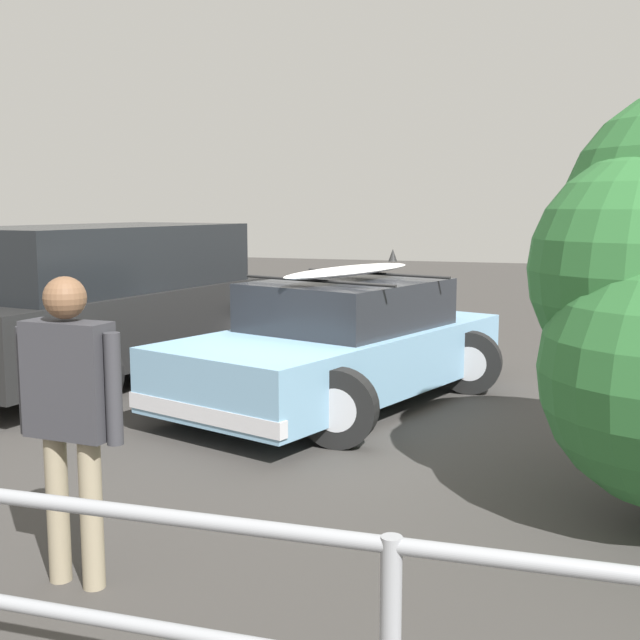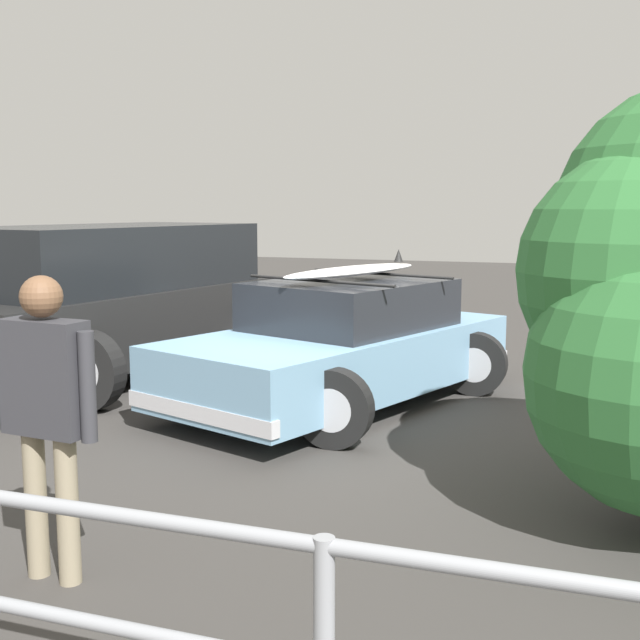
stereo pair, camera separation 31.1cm
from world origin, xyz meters
TOP-DOWN VIEW (x-y plane):
  - ground_plane at (0.00, 0.00)m, footprint 44.00×44.00m
  - sedan_car at (0.02, -0.53)m, footprint 3.11×4.33m
  - suv_car at (3.04, -0.86)m, footprint 3.20×4.90m
  - person_bystander at (0.20, 3.75)m, footprint 0.64×0.22m
  - railing_fence at (-0.76, 4.89)m, footprint 10.24×0.29m

SIDE VIEW (x-z plane):
  - ground_plane at x=0.00m, z-range -0.02..0.00m
  - sedan_car at x=0.02m, z-range -0.16..1.38m
  - railing_fence at x=-0.76m, z-range 0.18..1.17m
  - suv_car at x=3.04m, z-range 0.03..1.82m
  - person_bystander at x=0.20m, z-range 0.17..1.83m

